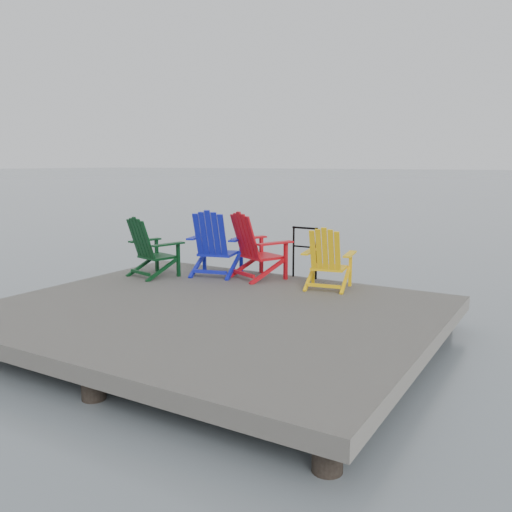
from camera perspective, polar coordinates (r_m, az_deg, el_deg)
The scene contains 7 objects.
ground at distance 7.79m, azimuth -4.58°, elevation -8.95°, with size 400.00×400.00×0.00m, color slate.
dock at distance 7.68m, azimuth -4.61°, elevation -6.50°, with size 6.00×5.00×1.40m.
handrail at distance 9.48m, azimuth 5.16°, elevation 0.92°, with size 0.48×0.04×0.90m.
chair_green at distance 9.72m, azimuth -11.01°, elevation 0.93°, with size 0.97×0.92×1.05m.
chair_blue at distance 9.65m, azimuth -4.34°, elevation 1.35°, with size 1.06×1.01×1.16m.
chair_red at distance 9.38m, azimuth -0.02°, elevation 1.09°, with size 1.12×1.07×1.15m.
chair_yellow at distance 8.68m, azimuth 7.54°, elevation -0.24°, with size 0.88×0.83×0.99m.
Camera 1 is at (4.28, -6.00, 2.50)m, focal length 38.00 mm.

